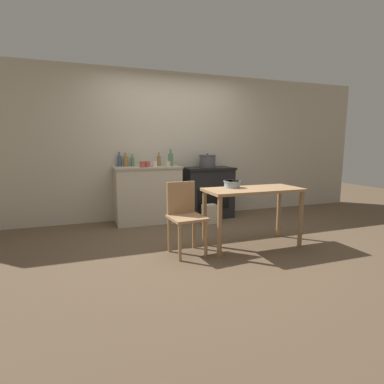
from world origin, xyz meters
name	(u,v)px	position (x,y,z in m)	size (l,w,h in m)	color
ground_plane	(203,241)	(0.00, 0.00, 0.00)	(14.00, 14.00, 0.00)	brown
wall_back	(171,146)	(0.00, 1.58, 1.27)	(8.00, 0.07, 2.55)	beige
counter_cabinet	(148,194)	(-0.49, 1.29, 0.47)	(1.09, 0.55, 0.94)	beige
stove	(208,192)	(0.60, 1.29, 0.45)	(0.88, 0.56, 0.90)	black
work_table	(253,198)	(0.52, -0.38, 0.63)	(1.23, 0.56, 0.75)	#A87F56
chair	(185,215)	(-0.37, -0.32, 0.47)	(0.44, 0.44, 0.85)	#A87F56
flour_sack	(209,214)	(0.45, 0.85, 0.16)	(0.22, 0.16, 0.32)	beige
stock_pot	(207,161)	(0.60, 1.31, 1.01)	(0.30, 0.30, 0.24)	#4C4C51
mixing_bowl_large	(232,184)	(0.30, -0.24, 0.80)	(0.22, 0.22, 0.09)	#93A8B2
bottle_far_left	(159,161)	(-0.28, 1.33, 1.03)	(0.06, 0.06, 0.23)	olive
bottle_left	(132,162)	(-0.70, 1.48, 1.02)	(0.06, 0.06, 0.20)	#517F5B
bottle_mid_left	(171,159)	(-0.07, 1.33, 1.05)	(0.08, 0.08, 0.29)	#517F5B
bottle_center_left	(119,161)	(-0.92, 1.49, 1.03)	(0.07, 0.07, 0.24)	#3D5675
bottle_center	(126,161)	(-0.82, 1.47, 1.03)	(0.07, 0.07, 0.23)	olive
cup_center_right	(147,164)	(-0.50, 1.22, 0.99)	(0.09, 0.09, 0.09)	#B74C42
cup_mid_right	(155,164)	(-0.38, 1.22, 0.99)	(0.08, 0.08, 0.09)	silver
cup_right	(142,164)	(-0.59, 1.16, 0.99)	(0.08, 0.08, 0.10)	#B74C42
cup_far_right	(168,164)	(-0.18, 1.13, 0.99)	(0.08, 0.08, 0.09)	beige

